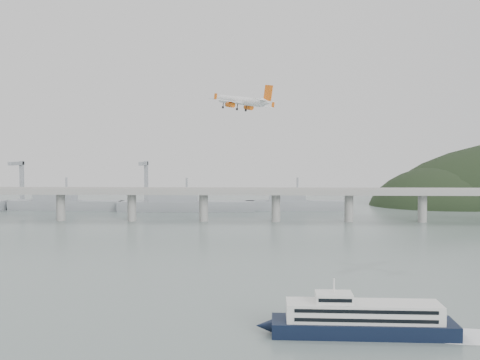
{
  "coord_description": "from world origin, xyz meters",
  "views": [
    {
      "loc": [
        7.89,
        -185.26,
        48.23
      ],
      "look_at": [
        0.0,
        55.0,
        36.0
      ],
      "focal_mm": 42.0,
      "sensor_mm": 36.0,
      "label": 1
    }
  ],
  "objects": [
    {
      "name": "ground",
      "position": [
        0.0,
        0.0,
        0.0
      ],
      "size": [
        900.0,
        900.0,
        0.0
      ],
      "primitive_type": "plane",
      "color": "slate",
      "rests_on": "ground"
    },
    {
      "name": "bridge",
      "position": [
        -1.15,
        200.0,
        17.65
      ],
      "size": [
        800.0,
        22.0,
        23.9
      ],
      "color": "gray",
      "rests_on": "ground"
    },
    {
      "name": "distant_fleet",
      "position": [
        -155.36,
        265.08,
        6.22
      ],
      "size": [
        453.0,
        60.9,
        40.0
      ],
      "color": "gray",
      "rests_on": "ground"
    },
    {
      "name": "ferry",
      "position": [
        35.48,
        -38.85,
        4.04
      ],
      "size": [
        78.96,
        14.49,
        14.9
      ],
      "rotation": [
        0.0,
        0.0,
        -0.03
      ],
      "color": "black",
      "rests_on": "ground"
    },
    {
      "name": "airliner",
      "position": [
        0.39,
        77.82,
        71.7
      ],
      "size": [
        31.44,
        32.78,
        11.04
      ],
      "rotation": [
        0.05,
        -0.14,
        2.32
      ],
      "color": "white",
      "rests_on": "ground"
    }
  ]
}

